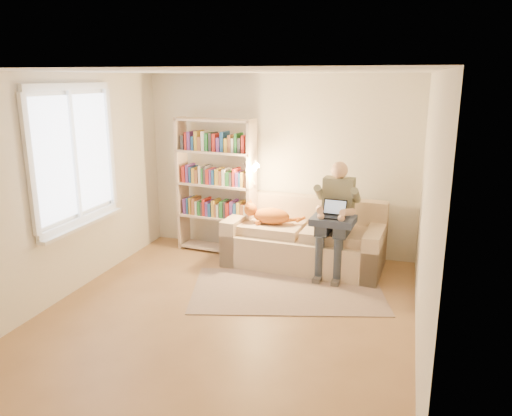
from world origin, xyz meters
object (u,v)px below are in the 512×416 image
(cat, at_px, (266,215))
(laptop, at_px, (334,212))
(sofa, at_px, (305,242))
(person, at_px, (336,212))
(bookshelf, at_px, (216,180))

(cat, relative_size, laptop, 2.48)
(cat, distance_m, laptop, 1.00)
(sofa, relative_size, person, 1.47)
(bookshelf, bearing_deg, sofa, -0.73)
(person, bearing_deg, cat, 178.69)
(laptop, relative_size, bookshelf, 0.16)
(laptop, bearing_deg, sofa, 147.69)
(person, bearing_deg, laptop, -90.13)
(person, bearing_deg, sofa, 160.55)
(sofa, height_order, laptop, laptop)
(laptop, bearing_deg, person, 89.87)
(cat, bearing_deg, person, -1.31)
(laptop, bearing_deg, bookshelf, 169.17)
(person, xyz_separation_m, bookshelf, (-1.80, 0.34, 0.26))
(person, height_order, bookshelf, bookshelf)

